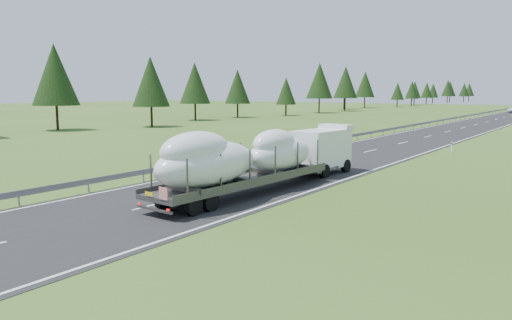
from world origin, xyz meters
The scene contains 5 objects.
ground centered at (0.00, 0.00, 0.00)m, with size 400.00×400.00×0.00m, color #37551C.
road_surface centered at (0.00, 100.00, 0.01)m, with size 10.00×400.00×0.02m, color black.
guardrail centered at (-5.30, 99.94, 0.60)m, with size 0.10×400.00×0.76m.
tree_line_left centered at (-44.51, 101.79, 7.11)m, with size 14.45×296.40×12.62m.
boat_truck centered at (2.27, 5.69, 1.98)m, with size 3.10×17.50×3.69m.
Camera 1 is at (17.87, -16.75, 5.56)m, focal length 35.00 mm.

